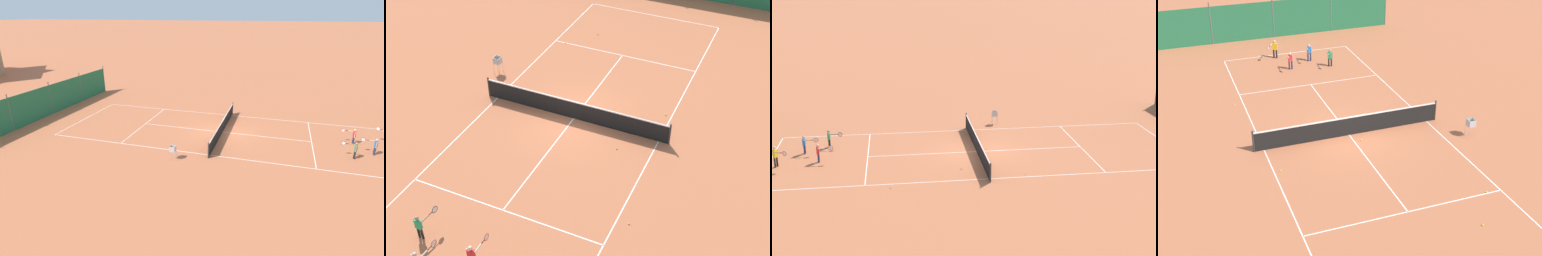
# 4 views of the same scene
# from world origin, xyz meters

# --- Properties ---
(ground_plane) EXTENTS (600.00, 600.00, 0.00)m
(ground_plane) POSITION_xyz_m (0.00, 0.00, 0.00)
(ground_plane) COLOR #B7603D
(court_line_markings) EXTENTS (8.25, 23.85, 0.01)m
(court_line_markings) POSITION_xyz_m (0.00, 0.00, 0.00)
(court_line_markings) COLOR white
(court_line_markings) RESTS_ON ground
(tennis_net) EXTENTS (9.18, 0.08, 1.06)m
(tennis_net) POSITION_xyz_m (0.00, 0.00, 0.50)
(tennis_net) COLOR #2D2D2D
(tennis_net) RESTS_ON ground
(windscreen_fence_near) EXTENTS (17.28, 0.08, 2.90)m
(windscreen_fence_near) POSITION_xyz_m (-0.00, -15.50, 1.31)
(windscreen_fence_near) COLOR #236B42
(windscreen_fence_near) RESTS_ON ground
(player_near_baseline) EXTENTS (0.43, 0.92, 1.08)m
(player_near_baseline) POSITION_xyz_m (-1.94, -8.70, 0.64)
(player_near_baseline) COLOR black
(player_near_baseline) RESTS_ON ground
(player_near_service) EXTENTS (0.40, 0.94, 1.11)m
(player_near_service) POSITION_xyz_m (-0.99, -10.03, 0.65)
(player_near_service) COLOR #23284C
(player_near_service) RESTS_ON ground
(player_far_baseline) EXTENTS (0.78, 0.86, 1.20)m
(player_far_baseline) POSITION_xyz_m (0.94, -11.30, 0.70)
(player_far_baseline) COLOR black
(player_far_baseline) RESTS_ON ground
(player_far_service) EXTENTS (0.37, 0.93, 1.09)m
(player_far_service) POSITION_xyz_m (0.48, -9.05, 0.64)
(player_far_service) COLOR #23284C
(player_far_service) RESTS_ON ground
(tennis_ball_by_net_left) EXTENTS (0.07, 0.07, 0.07)m
(tennis_ball_by_net_left) POSITION_xyz_m (-3.46, 6.35, 0.03)
(tennis_ball_by_net_left) COLOR #CCE033
(tennis_ball_by_net_left) RESTS_ON ground
(tennis_ball_service_box) EXTENTS (0.07, 0.07, 0.07)m
(tennis_ball_service_box) POSITION_xyz_m (-2.18, 8.09, 0.03)
(tennis_ball_service_box) COLOR #CCE033
(tennis_ball_service_box) RESTS_ON ground
(tennis_ball_alley_right) EXTENTS (0.07, 0.07, 0.07)m
(tennis_ball_alley_right) POSITION_xyz_m (3.81, 2.00, 0.03)
(tennis_ball_alley_right) COLOR #CCE033
(tennis_ball_alley_right) RESTS_ON ground
(tennis_ball_far_corner) EXTENTS (0.07, 0.07, 0.07)m
(tennis_ball_far_corner) POSITION_xyz_m (2.61, -1.27, 0.03)
(tennis_ball_far_corner) COLOR #CCE033
(tennis_ball_far_corner) RESTS_ON ground
(tennis_ball_alley_left) EXTENTS (0.07, 0.07, 0.07)m
(tennis_ball_alley_left) POSITION_xyz_m (-0.34, 0.71, 0.03)
(tennis_ball_alley_left) COLOR #CCE033
(tennis_ball_alley_left) RESTS_ON ground
(tennis_ball_mid_court) EXTENTS (0.07, 0.07, 0.07)m
(tennis_ball_mid_court) POSITION_xyz_m (4.57, -5.10, 0.03)
(tennis_ball_mid_court) COLOR #CCE033
(tennis_ball_mid_court) RESTS_ON ground
(ball_hopper) EXTENTS (0.36, 0.36, 0.89)m
(ball_hopper) POSITION_xyz_m (-5.29, 2.09, 0.65)
(ball_hopper) COLOR #B7B7BC
(ball_hopper) RESTS_ON ground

